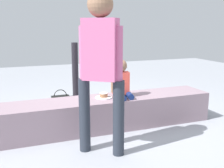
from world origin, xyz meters
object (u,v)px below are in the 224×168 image
at_px(gift_bag, 121,103).
at_px(water_bottle_near_gift, 105,105).
at_px(adult_standing, 101,60).
at_px(cake_plate, 104,96).
at_px(party_cup_red, 20,120).
at_px(child_seated, 121,81).
at_px(handbag_black_leather, 61,102).

xyz_separation_m(gift_bag, water_bottle_near_gift, (-0.23, 0.11, -0.03)).
xyz_separation_m(adult_standing, water_bottle_near_gift, (0.51, 1.33, -0.87)).
relative_size(cake_plate, party_cup_red, 2.10).
height_order(cake_plate, gift_bag, cake_plate).
relative_size(child_seated, party_cup_red, 4.52).
xyz_separation_m(adult_standing, party_cup_red, (-0.75, 1.20, -0.91)).
xyz_separation_m(cake_plate, handbag_black_leather, (-0.38, 0.96, -0.30)).
bearing_deg(handbag_black_leather, water_bottle_near_gift, -26.02).
distance_m(cake_plate, handbag_black_leather, 1.07).
xyz_separation_m(gift_bag, party_cup_red, (-1.49, -0.02, -0.08)).
distance_m(water_bottle_near_gift, party_cup_red, 1.27).
bearing_deg(party_cup_red, child_seated, -24.14).
bearing_deg(water_bottle_near_gift, handbag_black_leather, 153.98).
bearing_deg(handbag_black_leather, adult_standing, -85.84).
bearing_deg(party_cup_red, gift_bag, 0.76).
bearing_deg(water_bottle_near_gift, cake_plate, -110.67).
relative_size(child_seated, handbag_black_leather, 1.50).
bearing_deg(party_cup_red, water_bottle_near_gift, 5.78).
relative_size(child_seated, water_bottle_near_gift, 2.32).
distance_m(adult_standing, water_bottle_near_gift, 1.67).
xyz_separation_m(child_seated, party_cup_red, (-1.24, 0.56, -0.55)).
bearing_deg(handbag_black_leather, gift_bag, -25.74).
height_order(water_bottle_near_gift, handbag_black_leather, handbag_black_leather).
height_order(gift_bag, handbag_black_leather, handbag_black_leather).
distance_m(cake_plate, gift_bag, 0.78).
bearing_deg(gift_bag, handbag_black_leather, 154.26).
xyz_separation_m(child_seated, water_bottle_near_gift, (0.02, 0.69, -0.51)).
height_order(child_seated, water_bottle_near_gift, child_seated).
relative_size(child_seated, cake_plate, 2.16).
bearing_deg(cake_plate, child_seated, -8.00).
distance_m(gift_bag, party_cup_red, 1.50).
xyz_separation_m(gift_bag, handbag_black_leather, (-0.86, 0.41, -0.01)).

